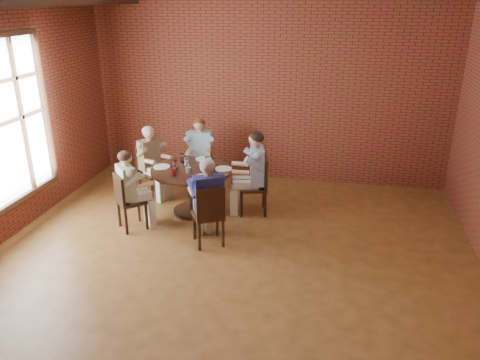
% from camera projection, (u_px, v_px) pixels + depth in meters
% --- Properties ---
extents(floor, '(7.00, 7.00, 0.00)m').
position_uv_depth(floor, '(223.00, 275.00, 5.87)').
color(floor, '#A06431').
rests_on(floor, ground).
extents(wall_back, '(7.00, 0.00, 7.00)m').
position_uv_depth(wall_back, '(268.00, 89.00, 8.43)').
color(wall_back, brown).
rests_on(wall_back, ground).
extents(dining_table, '(1.27, 1.27, 0.75)m').
position_uv_depth(dining_table, '(192.00, 182.00, 7.37)').
color(dining_table, black).
rests_on(dining_table, floor).
extents(chair_a, '(0.51, 0.51, 0.94)m').
position_uv_depth(chair_a, '(258.00, 183.00, 7.40)').
color(chair_a, black).
rests_on(chair_a, floor).
extents(diner_a, '(0.76, 0.66, 1.34)m').
position_uv_depth(diner_a, '(253.00, 173.00, 7.34)').
color(diner_a, '#3D619F').
rests_on(diner_a, floor).
extents(chair_b, '(0.46, 0.46, 0.91)m').
position_uv_depth(chair_b, '(201.00, 160.00, 8.46)').
color(chair_b, black).
rests_on(chair_b, floor).
extents(diner_b, '(0.59, 0.68, 1.28)m').
position_uv_depth(diner_b, '(200.00, 154.00, 8.33)').
color(diner_b, '#9DB9C7').
rests_on(diner_b, floor).
extents(chair_c, '(0.52, 0.52, 0.89)m').
position_uv_depth(chair_c, '(150.00, 169.00, 8.04)').
color(chair_c, black).
rests_on(chair_c, floor).
extents(diner_c, '(0.75, 0.70, 1.25)m').
position_uv_depth(diner_c, '(152.00, 163.00, 7.95)').
color(diner_c, brown).
rests_on(diner_c, floor).
extents(chair_d, '(0.52, 0.52, 0.87)m').
position_uv_depth(chair_d, '(127.00, 199.00, 6.86)').
color(chair_d, black).
rests_on(chair_d, floor).
extents(diner_d, '(0.73, 0.72, 1.22)m').
position_uv_depth(diner_d, '(130.00, 190.00, 6.85)').
color(diner_d, beige).
rests_on(diner_d, floor).
extents(chair_e, '(0.54, 0.54, 0.90)m').
position_uv_depth(chair_e, '(209.00, 214.00, 6.39)').
color(chair_e, black).
rests_on(chair_e, floor).
extents(diner_e, '(0.72, 0.76, 1.27)m').
position_uv_depth(diner_e, '(208.00, 202.00, 6.40)').
color(diner_e, '#1D1D51').
rests_on(diner_e, floor).
extents(plate_a, '(0.26, 0.26, 0.01)m').
position_uv_depth(plate_a, '(223.00, 169.00, 7.27)').
color(plate_a, white).
rests_on(plate_a, dining_table).
extents(plate_b, '(0.26, 0.26, 0.01)m').
position_uv_depth(plate_b, '(204.00, 159.00, 7.71)').
color(plate_b, white).
rests_on(plate_b, dining_table).
extents(plate_c, '(0.26, 0.26, 0.01)m').
position_uv_depth(plate_c, '(162.00, 167.00, 7.36)').
color(plate_c, white).
rests_on(plate_c, dining_table).
extents(plate_d, '(0.26, 0.26, 0.01)m').
position_uv_depth(plate_d, '(203.00, 177.00, 6.94)').
color(plate_d, white).
rests_on(plate_d, dining_table).
extents(glass_a, '(0.07, 0.07, 0.14)m').
position_uv_depth(glass_a, '(208.00, 164.00, 7.28)').
color(glass_a, white).
rests_on(glass_a, dining_table).
extents(glass_b, '(0.07, 0.07, 0.14)m').
position_uv_depth(glass_b, '(207.00, 161.00, 7.42)').
color(glass_b, white).
rests_on(glass_b, dining_table).
extents(glass_c, '(0.07, 0.07, 0.14)m').
position_uv_depth(glass_c, '(182.00, 158.00, 7.56)').
color(glass_c, white).
rests_on(glass_c, dining_table).
extents(glass_d, '(0.07, 0.07, 0.14)m').
position_uv_depth(glass_d, '(187.00, 161.00, 7.41)').
color(glass_d, white).
rests_on(glass_d, dining_table).
extents(glass_e, '(0.07, 0.07, 0.14)m').
position_uv_depth(glass_e, '(175.00, 165.00, 7.24)').
color(glass_e, white).
rests_on(glass_e, dining_table).
extents(glass_f, '(0.07, 0.07, 0.14)m').
position_uv_depth(glass_f, '(174.00, 171.00, 6.98)').
color(glass_f, white).
rests_on(glass_f, dining_table).
extents(glass_g, '(0.07, 0.07, 0.14)m').
position_uv_depth(glass_g, '(188.00, 168.00, 7.11)').
color(glass_g, white).
rests_on(glass_g, dining_table).
extents(glass_h, '(0.07, 0.07, 0.14)m').
position_uv_depth(glass_h, '(209.00, 166.00, 7.19)').
color(glass_h, white).
rests_on(glass_h, dining_table).
extents(smartphone, '(0.09, 0.14, 0.01)m').
position_uv_depth(smartphone, '(199.00, 178.00, 6.90)').
color(smartphone, black).
rests_on(smartphone, dining_table).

